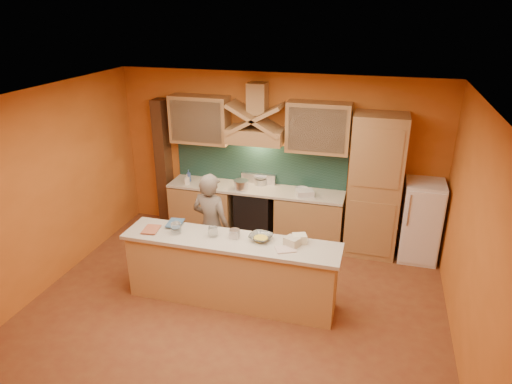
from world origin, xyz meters
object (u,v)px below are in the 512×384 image
(stove, at_px, (255,213))
(fridge, at_px, (421,221))
(mixing_bowl, at_px, (261,237))
(person, at_px, (211,226))
(kitchen_scale, at_px, (235,234))

(stove, bearing_deg, fridge, 0.00)
(stove, relative_size, fridge, 0.69)
(stove, bearing_deg, mixing_bowl, -71.96)
(fridge, height_order, person, person)
(stove, relative_size, mixing_bowl, 3.03)
(fridge, xyz_separation_m, person, (-2.98, -1.35, 0.16))
(fridge, height_order, mixing_bowl, fridge)
(mixing_bowl, bearing_deg, stove, 108.04)
(stove, height_order, mixing_bowl, mixing_bowl)
(person, bearing_deg, stove, -90.87)
(kitchen_scale, relative_size, mixing_bowl, 0.39)
(person, distance_m, mixing_bowl, 1.00)
(stove, relative_size, kitchen_scale, 7.70)
(stove, height_order, fridge, fridge)
(fridge, relative_size, mixing_bowl, 4.38)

